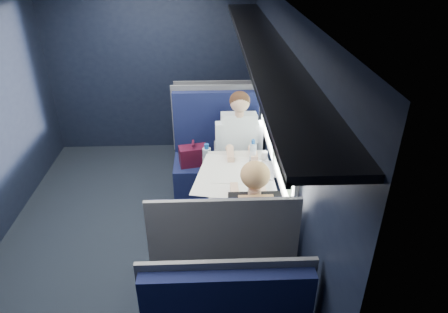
{
  "coord_description": "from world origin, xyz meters",
  "views": [
    {
      "loc": [
        0.76,
        -3.25,
        2.76
      ],
      "look_at": [
        0.9,
        0.0,
        0.95
      ],
      "focal_mm": 32.0,
      "sensor_mm": 36.0,
      "label": 1
    }
  ],
  "objects_px": {
    "cup": "(265,155)",
    "laptop": "(267,164)",
    "table": "(238,182)",
    "seat_bay_far": "(222,267)",
    "seat_row_front": "(215,128)",
    "man": "(239,144)",
    "woman": "(252,222)",
    "bottle_small": "(253,151)",
    "seat_bay_near": "(216,160)"
  },
  "relations": [
    {
      "from": "laptop",
      "to": "man",
      "type": "bearing_deg",
      "value": 110.09
    },
    {
      "from": "laptop",
      "to": "bottle_small",
      "type": "distance_m",
      "value": 0.24
    },
    {
      "from": "man",
      "to": "woman",
      "type": "xyz_separation_m",
      "value": [
        0.0,
        -1.41,
        0.01
      ]
    },
    {
      "from": "man",
      "to": "woman",
      "type": "relative_size",
      "value": 1.0
    },
    {
      "from": "laptop",
      "to": "cup",
      "type": "relative_size",
      "value": 4.94
    },
    {
      "from": "table",
      "to": "man",
      "type": "relative_size",
      "value": 0.76
    },
    {
      "from": "laptop",
      "to": "cup",
      "type": "xyz_separation_m",
      "value": [
        0.0,
        0.23,
        -0.03
      ]
    },
    {
      "from": "seat_row_front",
      "to": "man",
      "type": "distance_m",
      "value": 1.17
    },
    {
      "from": "table",
      "to": "man",
      "type": "distance_m",
      "value": 0.7
    },
    {
      "from": "woman",
      "to": "laptop",
      "type": "distance_m",
      "value": 0.83
    },
    {
      "from": "seat_bay_near",
      "to": "bottle_small",
      "type": "bearing_deg",
      "value": -57.81
    },
    {
      "from": "seat_bay_near",
      "to": "seat_bay_far",
      "type": "distance_m",
      "value": 1.74
    },
    {
      "from": "seat_bay_near",
      "to": "seat_row_front",
      "type": "relative_size",
      "value": 1.09
    },
    {
      "from": "seat_row_front",
      "to": "bottle_small",
      "type": "xyz_separation_m",
      "value": [
        0.36,
        -1.51,
        0.43
      ]
    },
    {
      "from": "seat_bay_far",
      "to": "woman",
      "type": "distance_m",
      "value": 0.43
    },
    {
      "from": "table",
      "to": "seat_bay_far",
      "type": "height_order",
      "value": "seat_bay_far"
    },
    {
      "from": "seat_row_front",
      "to": "cup",
      "type": "relative_size",
      "value": 14.5
    },
    {
      "from": "seat_bay_far",
      "to": "bottle_small",
      "type": "distance_m",
      "value": 1.29
    },
    {
      "from": "table",
      "to": "man",
      "type": "bearing_deg",
      "value": 84.48
    },
    {
      "from": "man",
      "to": "seat_row_front",
      "type": "bearing_deg",
      "value": 102.83
    },
    {
      "from": "cup",
      "to": "laptop",
      "type": "bearing_deg",
      "value": -91.12
    },
    {
      "from": "bottle_small",
      "to": "cup",
      "type": "bearing_deg",
      "value": 11.53
    },
    {
      "from": "seat_bay_far",
      "to": "laptop",
      "type": "bearing_deg",
      "value": 63.58
    },
    {
      "from": "seat_bay_near",
      "to": "laptop",
      "type": "bearing_deg",
      "value": -58.28
    },
    {
      "from": "seat_row_front",
      "to": "table",
      "type": "bearing_deg",
      "value": -84.2
    },
    {
      "from": "seat_row_front",
      "to": "laptop",
      "type": "relative_size",
      "value": 2.93
    },
    {
      "from": "table",
      "to": "man",
      "type": "xyz_separation_m",
      "value": [
        0.07,
        0.7,
        0.06
      ]
    },
    {
      "from": "table",
      "to": "seat_bay_far",
      "type": "distance_m",
      "value": 0.93
    },
    {
      "from": "seat_bay_far",
      "to": "bottle_small",
      "type": "bearing_deg",
      "value": 73.0
    },
    {
      "from": "table",
      "to": "woman",
      "type": "distance_m",
      "value": 0.71
    },
    {
      "from": "cup",
      "to": "seat_bay_near",
      "type": "bearing_deg",
      "value": 131.43
    },
    {
      "from": "seat_row_front",
      "to": "seat_bay_near",
      "type": "bearing_deg",
      "value": -90.63
    },
    {
      "from": "seat_bay_far",
      "to": "seat_row_front",
      "type": "relative_size",
      "value": 1.09
    },
    {
      "from": "seat_bay_far",
      "to": "man",
      "type": "xyz_separation_m",
      "value": [
        0.25,
        1.57,
        0.3
      ]
    },
    {
      "from": "seat_bay_near",
      "to": "man",
      "type": "relative_size",
      "value": 0.95
    },
    {
      "from": "table",
      "to": "seat_row_front",
      "type": "xyz_separation_m",
      "value": [
        -0.18,
        1.8,
        -0.25
      ]
    },
    {
      "from": "bottle_small",
      "to": "seat_row_front",
      "type": "bearing_deg",
      "value": 103.25
    },
    {
      "from": "table",
      "to": "seat_bay_near",
      "type": "xyz_separation_m",
      "value": [
        -0.19,
        0.87,
        -0.24
      ]
    },
    {
      "from": "seat_bay_near",
      "to": "bottle_small",
      "type": "height_order",
      "value": "seat_bay_near"
    },
    {
      "from": "seat_bay_near",
      "to": "laptop",
      "type": "xyz_separation_m",
      "value": [
        0.49,
        -0.79,
        0.39
      ]
    },
    {
      "from": "man",
      "to": "cup",
      "type": "xyz_separation_m",
      "value": [
        0.23,
        -0.39,
        0.06
      ]
    },
    {
      "from": "seat_row_front",
      "to": "man",
      "type": "bearing_deg",
      "value": -77.17
    },
    {
      "from": "table",
      "to": "seat_bay_far",
      "type": "bearing_deg",
      "value": -101.78
    },
    {
      "from": "seat_bay_near",
      "to": "man",
      "type": "xyz_separation_m",
      "value": [
        0.26,
        -0.17,
        0.3
      ]
    },
    {
      "from": "woman",
      "to": "seat_bay_near",
      "type": "bearing_deg",
      "value": 99.38
    },
    {
      "from": "seat_bay_far",
      "to": "man",
      "type": "relative_size",
      "value": 0.95
    },
    {
      "from": "seat_bay_far",
      "to": "man",
      "type": "bearing_deg",
      "value": 80.97
    },
    {
      "from": "seat_row_front",
      "to": "man",
      "type": "xyz_separation_m",
      "value": [
        0.25,
        -1.1,
        0.31
      ]
    },
    {
      "from": "woman",
      "to": "table",
      "type": "bearing_deg",
      "value": 95.45
    },
    {
      "from": "man",
      "to": "table",
      "type": "bearing_deg",
      "value": -95.52
    }
  ]
}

